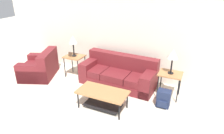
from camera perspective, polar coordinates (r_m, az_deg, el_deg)
wall_back at (r=5.70m, az=6.27°, el=8.97°), size 9.04×0.06×2.60m
couch at (r=5.60m, az=1.89°, el=-2.13°), size 2.12×0.95×0.82m
armchair at (r=6.44m, az=-19.87°, el=-0.09°), size 1.24×1.35×0.80m
coffee_table at (r=4.58m, az=-2.70°, el=-8.21°), size 1.15×0.59×0.44m
side_table_left at (r=6.07m, az=-10.69°, el=2.48°), size 0.56×0.47×0.65m
side_table_right at (r=5.09m, az=16.28°, el=-2.47°), size 0.56×0.47×0.65m
table_lamp_left at (r=5.89m, az=-11.11°, el=7.48°), size 0.25×0.25×0.61m
table_lamp_right at (r=4.88m, az=17.03°, el=3.35°), size 0.25×0.25×0.61m
backpack at (r=4.85m, az=14.51°, el=-8.75°), size 0.30×0.30×0.42m
picture_frame at (r=6.02m, az=-11.91°, el=3.60°), size 0.10×0.04×0.13m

